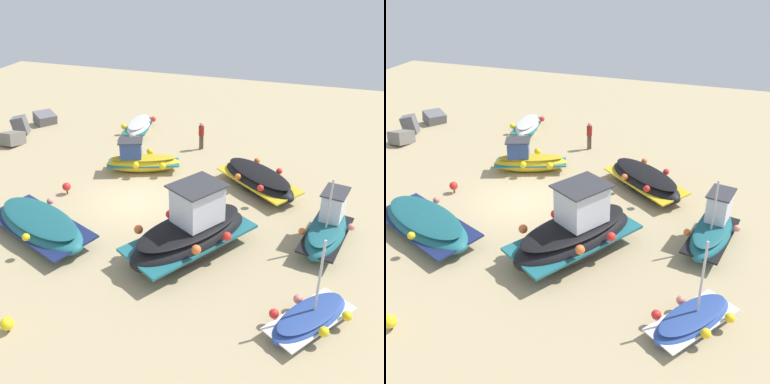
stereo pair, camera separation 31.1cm
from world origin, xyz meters
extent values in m
plane|color=tan|center=(0.00, 0.00, 0.00)|extent=(46.19, 46.19, 0.00)
ellipsoid|color=#1E6670|center=(-3.90, 2.44, 0.49)|extent=(4.03, 5.69, 1.09)
cube|color=navy|center=(-3.90, 2.44, 0.53)|extent=(3.97, 5.51, 0.20)
ellipsoid|color=#1A565F|center=(-3.90, 2.44, 0.89)|extent=(3.51, 4.99, 0.26)
sphere|color=#EA7F75|center=(-2.49, 2.84, 0.84)|extent=(0.30, 0.30, 0.30)
sphere|color=yellow|center=(-5.31, 2.04, 0.92)|extent=(0.30, 0.30, 0.30)
ellipsoid|color=black|center=(-3.12, -3.79, 0.67)|extent=(5.83, 4.70, 1.41)
cube|color=#1E6670|center=(-3.12, -3.79, 0.74)|extent=(5.66, 4.63, 0.17)
ellipsoid|color=black|center=(-3.12, -3.79, 1.24)|extent=(5.11, 4.11, 0.27)
cube|color=silver|center=(-2.81, -3.97, 2.08)|extent=(2.11, 2.02, 1.48)
cube|color=#333338|center=(-2.81, -3.97, 2.86)|extent=(2.45, 2.34, 0.06)
sphere|color=orange|center=(-3.81, -1.95, 1.15)|extent=(0.35, 0.35, 0.35)
sphere|color=orange|center=(-4.41, -4.45, 1.18)|extent=(0.35, 0.35, 0.35)
sphere|color=red|center=(-2.49, -2.73, 1.23)|extent=(0.35, 0.35, 0.35)
sphere|color=red|center=(-3.10, -5.23, 1.07)|extent=(0.35, 0.35, 0.35)
sphere|color=#EA7F75|center=(-1.18, -3.52, 1.06)|extent=(0.35, 0.35, 0.35)
ellipsoid|color=gold|center=(3.21, 0.94, 0.41)|extent=(2.66, 4.12, 0.91)
cube|color=#1E6670|center=(3.21, 0.94, 0.45)|extent=(2.60, 3.98, 0.17)
ellipsoid|color=gold|center=(3.21, 0.94, 0.75)|extent=(2.30, 3.61, 0.22)
cube|color=#2D4784|center=(2.99, 1.51, 1.26)|extent=(1.24, 1.34, 0.89)
cube|color=#333338|center=(2.99, 1.51, 1.73)|extent=(1.44, 1.55, 0.06)
sphere|color=yellow|center=(2.85, -0.30, 0.62)|extent=(0.36, 0.36, 0.36)
sphere|color=yellow|center=(4.07, 0.91, 0.77)|extent=(0.36, 0.36, 0.36)
sphere|color=yellow|center=(2.36, 0.98, 0.70)|extent=(0.36, 0.36, 0.36)
sphere|color=orange|center=(3.57, 2.18, 0.74)|extent=(0.36, 0.36, 0.36)
ellipsoid|color=#2D4C9E|center=(-5.70, -8.63, 0.30)|extent=(3.39, 2.84, 0.60)
cube|color=white|center=(-5.70, -8.63, 0.33)|extent=(3.31, 2.81, 0.05)
ellipsoid|color=navy|center=(-5.70, -8.63, 0.55)|extent=(2.99, 2.50, 0.10)
cylinder|color=#B7B7BC|center=(-5.55, -8.73, 1.90)|extent=(0.08, 0.08, 2.61)
sphere|color=yellow|center=(-5.41, -9.72, 0.49)|extent=(0.32, 0.32, 0.32)
sphere|color=#EA7F75|center=(-5.05, -8.17, 0.45)|extent=(0.32, 0.32, 0.32)
sphere|color=yellow|center=(-6.35, -9.09, 0.51)|extent=(0.32, 0.32, 0.32)
sphere|color=red|center=(-6.00, -7.53, 0.46)|extent=(0.32, 0.32, 0.32)
ellipsoid|color=black|center=(2.93, -5.26, 0.50)|extent=(4.31, 4.77, 1.13)
cube|color=gold|center=(2.93, -5.26, 0.55)|extent=(4.19, 4.61, 0.21)
ellipsoid|color=black|center=(2.93, -5.26, 0.93)|extent=(3.75, 4.16, 0.27)
sphere|color=orange|center=(4.45, -4.88, 0.88)|extent=(0.31, 0.31, 0.31)
sphere|color=orange|center=(2.46, -4.34, 0.82)|extent=(0.31, 0.31, 0.31)
sphere|color=red|center=(3.40, -6.17, 0.96)|extent=(0.31, 0.31, 0.31)
sphere|color=red|center=(1.42, -5.64, 0.93)|extent=(0.31, 0.31, 0.31)
ellipsoid|color=#1E6670|center=(-0.91, -8.75, 0.48)|extent=(3.90, 2.08, 1.00)
cube|color=black|center=(-0.91, -8.75, 0.53)|extent=(3.76, 2.08, 0.12)
ellipsoid|color=#1A565F|center=(-0.91, -8.75, 0.88)|extent=(3.43, 1.81, 0.19)
cube|color=silver|center=(-0.26, -8.87, 1.53)|extent=(1.27, 0.99, 1.14)
cube|color=#333338|center=(-0.26, -8.87, 2.13)|extent=(1.47, 1.15, 0.06)
cylinder|color=#B7B7BC|center=(-1.13, -8.71, 2.01)|extent=(0.08, 0.08, 2.10)
sphere|color=orange|center=(-1.39, -7.83, 0.78)|extent=(0.28, 0.28, 0.28)
sphere|color=#EA7F75|center=(-0.42, -9.66, 0.75)|extent=(0.28, 0.28, 0.28)
ellipsoid|color=white|center=(8.46, 3.53, 0.36)|extent=(3.58, 2.04, 0.77)
cube|color=#1E6670|center=(8.46, 3.53, 0.39)|extent=(3.46, 2.05, 0.11)
ellipsoid|color=beige|center=(8.46, 3.53, 0.66)|extent=(3.15, 1.78, 0.16)
sphere|color=red|center=(9.20, 2.83, 0.67)|extent=(0.34, 0.34, 0.34)
sphere|color=yellow|center=(7.72, 4.23, 0.54)|extent=(0.34, 0.34, 0.34)
cylinder|color=brown|center=(7.06, -1.14, 0.44)|extent=(0.14, 0.14, 0.87)
cylinder|color=brown|center=(6.92, -1.06, 0.44)|extent=(0.14, 0.14, 0.87)
cylinder|color=maroon|center=(6.99, -1.10, 1.15)|extent=(0.32, 0.32, 0.56)
sphere|color=tan|center=(6.99, -1.10, 1.54)|extent=(0.22, 0.22, 0.22)
cube|color=slate|center=(4.14, 9.87, 0.38)|extent=(1.48, 1.32, 1.07)
cube|color=slate|center=(5.85, 10.52, 0.54)|extent=(1.11, 1.24, 1.25)
cube|color=slate|center=(7.87, 10.08, 0.36)|extent=(1.69, 1.75, 1.00)
cylinder|color=#3F3F42|center=(-0.34, 3.41, 0.09)|extent=(0.08, 0.08, 0.19)
sphere|color=red|center=(-0.34, 3.41, 0.39)|extent=(0.41, 0.41, 0.41)
cylinder|color=#3F3F42|center=(-8.89, 0.29, 0.06)|extent=(0.08, 0.08, 0.12)
sphere|color=yellow|center=(-8.89, 0.29, 0.33)|extent=(0.43, 0.43, 0.43)
camera|label=1|loc=(-17.48, -8.60, 10.84)|focal=44.05mm
camera|label=2|loc=(-17.38, -8.90, 10.84)|focal=44.05mm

